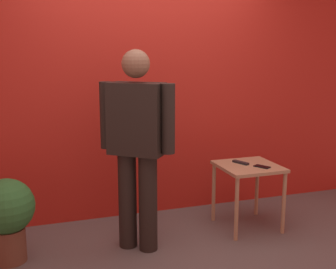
{
  "coord_description": "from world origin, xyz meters",
  "views": [
    {
      "loc": [
        -1.16,
        -2.92,
        1.68
      ],
      "look_at": [
        0.01,
        0.55,
        0.95
      ],
      "focal_mm": 45.92,
      "sensor_mm": 36.0,
      "label": 1
    }
  ],
  "objects": [
    {
      "name": "side_table",
      "position": [
        0.8,
        0.53,
        0.52
      ],
      "size": [
        0.54,
        0.54,
        0.61
      ],
      "color": "tan",
      "rests_on": "ground_plane"
    },
    {
      "name": "back_wall_red",
      "position": [
        0.0,
        1.25,
        1.51
      ],
      "size": [
        5.68,
        0.12,
        3.01
      ],
      "primitive_type": "cube",
      "color": "red",
      "rests_on": "ground_plane"
    },
    {
      "name": "standing_person",
      "position": [
        -0.3,
        0.43,
        0.94
      ],
      "size": [
        0.58,
        0.5,
        1.68
      ],
      "color": "black",
      "rests_on": "ground_plane"
    },
    {
      "name": "potted_plant",
      "position": [
        -1.34,
        0.52,
        0.41
      ],
      "size": [
        0.44,
        0.44,
        0.69
      ],
      "color": "brown",
      "rests_on": "ground_plane"
    },
    {
      "name": "tv_remote",
      "position": [
        0.76,
        0.6,
        0.62
      ],
      "size": [
        0.11,
        0.17,
        0.02
      ],
      "primitive_type": "cube",
      "rotation": [
        0.0,
        0.0,
        0.41
      ],
      "color": "black",
      "rests_on": "side_table"
    },
    {
      "name": "ground_plane",
      "position": [
        0.0,
        0.0,
        0.0
      ],
      "size": [
        12.0,
        12.0,
        0.0
      ],
      "primitive_type": "plane",
      "color": "#59544F"
    },
    {
      "name": "cell_phone",
      "position": [
        0.88,
        0.42,
        0.62
      ],
      "size": [
        0.13,
        0.16,
        0.01
      ],
      "primitive_type": "cube",
      "rotation": [
        0.0,
        0.0,
        0.51
      ],
      "color": "black",
      "rests_on": "side_table"
    }
  ]
}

